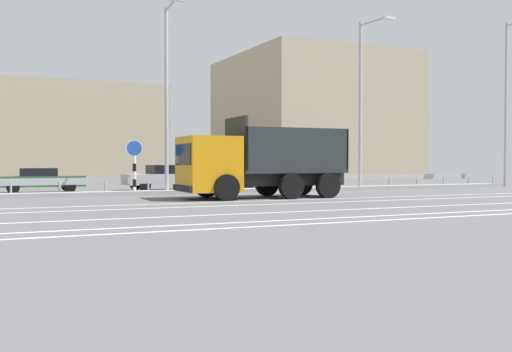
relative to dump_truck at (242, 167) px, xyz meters
name	(u,v)px	position (x,y,z in m)	size (l,w,h in m)	color
ground_plane	(298,194)	(3.72, 1.94, -1.29)	(320.00, 320.00, 0.00)	#565659
lane_strip_0	(284,200)	(0.98, -1.83, -1.29)	(54.35, 0.16, 0.01)	silver
lane_strip_1	(306,203)	(0.98, -3.62, -1.29)	(54.35, 0.16, 0.01)	silver
lane_strip_2	(355,209)	(0.98, -6.79, -1.29)	(54.35, 0.16, 0.01)	silver
lane_strip_3	(400,215)	(0.98, -9.04, -1.29)	(54.35, 0.16, 0.01)	silver
lane_strip_4	(425,218)	(0.98, -10.10, -1.29)	(54.35, 0.16, 0.01)	silver
median_island	(273,190)	(3.72, 4.55, -1.20)	(29.89, 1.10, 0.18)	gray
median_guardrail	(263,180)	(3.72, 5.77, -0.72)	(54.35, 0.09, 0.78)	#9EA0A5
dump_truck	(242,167)	(0.00, 0.00, 0.00)	(7.21, 2.94, 3.37)	orange
median_road_sign	(134,166)	(-3.45, 4.55, 0.05)	(0.76, 0.16, 2.53)	white
street_lamp_1	(167,89)	(-1.90, 4.44, 3.63)	(0.71, 2.52, 8.81)	#ADADB2
street_lamp_2	(362,96)	(9.00, 4.26, 3.78)	(0.71, 2.47, 9.12)	#ADADB2
street_lamp_3	(508,97)	(19.86, 4.27, 4.24)	(0.71, 1.99, 10.14)	#ADADB2
parked_car_2	(41,180)	(-7.19, 8.39, -0.65)	(4.22, 1.95, 1.21)	#335B33
parked_car_3	(164,177)	(-0.88, 8.52, -0.60)	(4.33, 2.04, 1.35)	#A3A3A8
parked_car_4	(262,175)	(5.18, 8.87, -0.55)	(4.27, 1.99, 1.47)	#A3A3A8
background_building_0	(28,136)	(-6.72, 22.51, 2.08)	(17.17, 12.22, 6.75)	tan
background_building_1	(312,119)	(16.20, 21.91, 3.92)	(13.32, 14.19, 10.42)	tan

